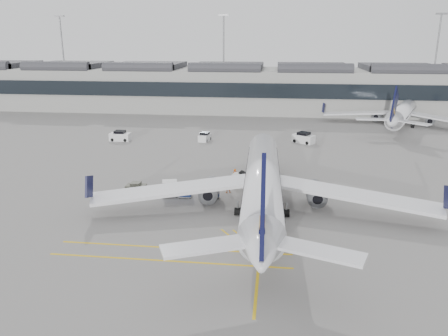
# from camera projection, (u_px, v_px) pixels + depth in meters

# --- Properties ---
(ground) EXTENTS (220.00, 220.00, 0.00)m
(ground) POSITION_uv_depth(u_px,v_px,m) (177.00, 208.00, 50.69)
(ground) COLOR gray
(ground) RESTS_ON ground
(terminal) EXTENTS (200.00, 20.45, 12.40)m
(terminal) POSITION_uv_depth(u_px,v_px,m) (236.00, 87.00, 117.34)
(terminal) COLOR #9E9E99
(terminal) RESTS_ON ground
(light_masts) EXTENTS (113.00, 0.60, 25.45)m
(light_masts) POSITION_uv_depth(u_px,v_px,m) (235.00, 53.00, 128.52)
(light_masts) COLOR slate
(light_masts) RESTS_ON ground
(apron_markings) EXTENTS (0.25, 60.00, 0.01)m
(apron_markings) POSITION_uv_depth(u_px,v_px,m) (266.00, 183.00, 59.05)
(apron_markings) COLOR gold
(apron_markings) RESTS_ON ground
(airliner_main) EXTENTS (38.62, 42.22, 11.22)m
(airliner_main) POSITION_uv_depth(u_px,v_px,m) (263.00, 182.00, 49.25)
(airliner_main) COLOR white
(airliner_main) RESTS_ON ground
(airliner_far) EXTENTS (33.02, 36.53, 10.26)m
(airliner_far) POSITION_uv_depth(u_px,v_px,m) (403.00, 112.00, 97.22)
(airliner_far) COLOR white
(airliner_far) RESTS_ON ground
(belt_loader) EXTENTS (5.19, 2.64, 2.05)m
(belt_loader) POSITION_uv_depth(u_px,v_px,m) (244.00, 182.00, 57.71)
(belt_loader) COLOR silver
(belt_loader) RESTS_ON ground
(baggage_cart_a) EXTENTS (2.02, 1.86, 1.73)m
(baggage_cart_a) POSITION_uv_depth(u_px,v_px,m) (211.00, 191.00, 53.24)
(baggage_cart_a) COLOR gray
(baggage_cart_a) RESTS_ON ground
(baggage_cart_b) EXTENTS (2.24, 2.04, 1.93)m
(baggage_cart_b) POSITION_uv_depth(u_px,v_px,m) (206.00, 192.00, 52.82)
(baggage_cart_b) COLOR gray
(baggage_cart_b) RESTS_ON ground
(baggage_cart_c) EXTENTS (2.23, 1.98, 2.00)m
(baggage_cart_c) POSITION_uv_depth(u_px,v_px,m) (170.00, 188.00, 53.95)
(baggage_cart_c) COLOR gray
(baggage_cart_c) RESTS_ON ground
(baggage_cart_d) EXTENTS (1.56, 1.30, 1.60)m
(baggage_cart_d) POSITION_uv_depth(u_px,v_px,m) (185.00, 191.00, 53.72)
(baggage_cart_d) COLOR gray
(baggage_cart_d) RESTS_ON ground
(ramp_agent_a) EXTENTS (0.83, 0.70, 1.92)m
(ramp_agent_a) POSITION_uv_depth(u_px,v_px,m) (235.00, 176.00, 59.14)
(ramp_agent_a) COLOR #DD560B
(ramp_agent_a) RESTS_ON ground
(ramp_agent_b) EXTENTS (0.98, 0.82, 1.79)m
(ramp_agent_b) POSITION_uv_depth(u_px,v_px,m) (227.00, 186.00, 55.34)
(ramp_agent_b) COLOR orange
(ramp_agent_b) RESTS_ON ground
(pushback_tug) EXTENTS (2.49, 1.57, 1.38)m
(pushback_tug) POSITION_uv_depth(u_px,v_px,m) (136.00, 188.00, 55.43)
(pushback_tug) COLOR #545448
(pushback_tug) RESTS_ON ground
(safety_cone_nose) EXTENTS (0.36, 0.36, 0.50)m
(safety_cone_nose) POSITION_uv_depth(u_px,v_px,m) (256.00, 155.00, 72.48)
(safety_cone_nose) COLOR #F24C0A
(safety_cone_nose) RESTS_ON ground
(safety_cone_engine) EXTENTS (0.39, 0.39, 0.55)m
(safety_cone_engine) POSITION_uv_depth(u_px,v_px,m) (324.00, 203.00, 51.43)
(safety_cone_engine) COLOR #F24C0A
(safety_cone_engine) RESTS_ON ground
(service_van_left) EXTENTS (3.83, 1.95, 1.96)m
(service_van_left) POSITION_uv_depth(u_px,v_px,m) (120.00, 136.00, 83.32)
(service_van_left) COLOR silver
(service_van_left) RESTS_ON ground
(service_van_mid) EXTENTS (2.19, 3.50, 1.68)m
(service_van_mid) POSITION_uv_depth(u_px,v_px,m) (205.00, 137.00, 83.21)
(service_van_mid) COLOR silver
(service_van_mid) RESTS_ON ground
(service_van_right) EXTENTS (4.43, 3.85, 2.05)m
(service_van_right) POSITION_uv_depth(u_px,v_px,m) (303.00, 138.00, 81.57)
(service_van_right) COLOR silver
(service_van_right) RESTS_ON ground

